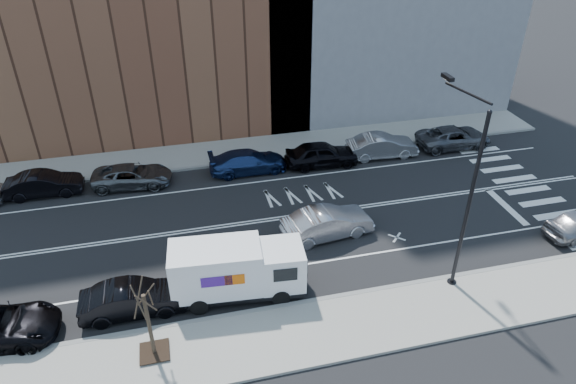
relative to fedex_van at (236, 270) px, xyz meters
name	(u,v)px	position (x,y,z in m)	size (l,w,h in m)	color
ground	(276,219)	(3.12, 5.60, -1.48)	(120.00, 120.00, 0.00)	black
sidewalk_near	(321,331)	(3.12, -3.20, -1.41)	(44.00, 3.60, 0.15)	gray
sidewalk_far	(249,149)	(3.12, 14.40, -1.41)	(44.00, 3.60, 0.15)	gray
curb_near	(309,302)	(3.12, -1.40, -1.40)	(44.00, 0.25, 0.17)	gray
curb_far	(254,161)	(3.12, 12.60, -1.40)	(44.00, 0.25, 0.17)	gray
crosswalk	(521,184)	(19.12, 5.60, -1.48)	(3.00, 14.00, 0.01)	white
road_markings	(276,219)	(3.12, 5.60, -1.48)	(40.00, 8.60, 0.01)	white
streetlight	(465,190)	(10.12, -1.31, 3.60)	(0.44, 4.02, 9.34)	black
street_tree	(150,331)	(-3.88, -2.80, -0.03)	(1.20, 1.20, 3.75)	black
fedex_van	(236,270)	(0.00, 0.00, 0.00)	(6.34, 2.63, 2.83)	black
far_parked_b	(44,184)	(-10.09, 11.55, -0.74)	(1.57, 4.51, 1.49)	black
far_parked_c	(132,176)	(-4.88, 11.40, -0.80)	(2.26, 4.91, 1.36)	#53575B
far_parked_d	(248,162)	(2.53, 11.41, -0.74)	(2.07, 5.10, 1.48)	navy
far_parked_e	(322,154)	(7.49, 11.10, -0.65)	(1.97, 4.89, 1.66)	black
far_parked_f	(382,146)	(11.92, 11.32, -0.68)	(1.71, 4.90, 1.61)	#9B9B9F
far_parked_g	(454,137)	(17.52, 11.50, -0.75)	(2.45, 5.31, 1.48)	#4C4F54
driving_sedan	(327,223)	(5.47, 3.39, -0.66)	(1.74, 4.98, 1.64)	#B1B0B5
near_parked_rear_a	(133,299)	(-4.67, -0.04, -0.72)	(1.61, 4.63, 1.53)	black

